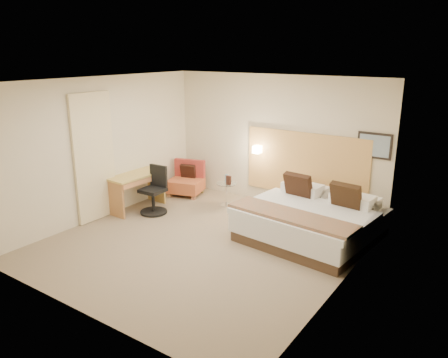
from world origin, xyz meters
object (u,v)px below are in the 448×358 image
Objects in this scene: bed at (312,220)px; desk at (137,182)px; side_table at (226,193)px; desk_chair at (155,194)px; lounge_chair at (187,181)px.

bed is 1.88× the size of desk.
side_table is 0.54× the size of desk_chair.
bed is 2.42× the size of desk_chair.
bed is at bearing 10.83° from desk.
lounge_chair is 1.37m from desk.
desk_chair is (0.22, -1.28, 0.09)m from lounge_chair.
bed is 3.16m from desk_chair.
desk is (-3.53, -0.68, 0.25)m from bed.
desk is at bearing -169.17° from bed.
desk is at bearing -138.40° from side_table.
lounge_chair is (-3.32, 0.65, -0.03)m from bed.
bed is at bearing 11.45° from desk_chair.
side_table is (-2.16, 0.55, -0.07)m from bed.
side_table is (1.16, -0.10, -0.03)m from lounge_chair.
lounge_chair is 1.30m from desk_chair.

